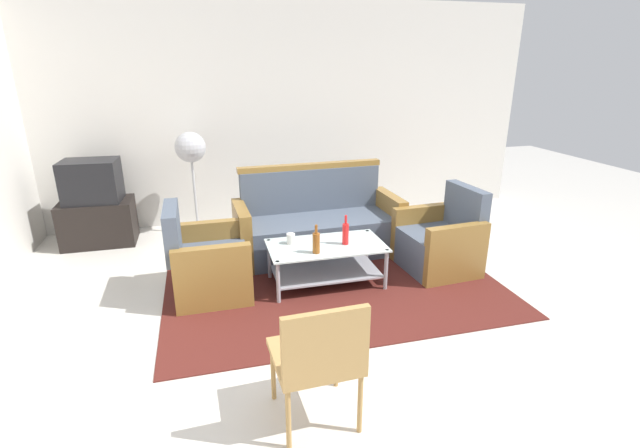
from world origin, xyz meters
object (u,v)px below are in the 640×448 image
object	(u,v)px
armchair_right	(440,243)
coffee_table	(326,258)
armchair_left	(208,265)
tv_stand	(99,222)
television	(92,181)
pedestal_fan	(191,153)
couch	(317,226)
bottle_brown	(316,242)
cup	(291,239)
bottle_red	(345,233)
wicker_chair	(319,354)

from	to	relation	value
armchair_right	coffee_table	distance (m)	1.23
armchair_left	tv_stand	world-z (taller)	armchair_left
television	pedestal_fan	world-z (taller)	pedestal_fan
armchair_left	armchair_right	distance (m)	2.33
couch	bottle_brown	size ratio (longest dim) A/B	6.80
armchair_right	television	xyz separation A→B (m)	(-3.54, 1.66, 0.47)
coffee_table	bottle_brown	xyz separation A→B (m)	(-0.14, -0.16, 0.24)
couch	cup	bearing A→B (deg)	54.85
armchair_right	bottle_red	size ratio (longest dim) A/B	2.96
bottle_brown	bottle_red	bearing A→B (deg)	22.98
bottle_brown	television	size ratio (longest dim) A/B	0.43
cup	television	distance (m)	2.57
cup	pedestal_fan	world-z (taller)	pedestal_fan
bottle_brown	wicker_chair	size ratio (longest dim) A/B	0.32
couch	bottle_red	world-z (taller)	couch
pedestal_fan	wicker_chair	bearing A→B (deg)	-79.32
armchair_right	bottle_brown	distance (m)	1.40
bottle_red	tv_stand	world-z (taller)	bottle_red
armchair_right	bottle_brown	xyz separation A→B (m)	(-1.37, -0.21, 0.22)
bottle_brown	tv_stand	bearing A→B (deg)	139.28
armchair_right	television	size ratio (longest dim) A/B	1.37
bottle_red	cup	distance (m)	0.52
armchair_left	wicker_chair	xyz separation A→B (m)	(0.57, -1.85, 0.21)
couch	pedestal_fan	distance (m)	1.77
couch	bottle_brown	world-z (taller)	couch
pedestal_fan	bottle_brown	bearing A→B (deg)	-61.28
television	bottle_red	bearing A→B (deg)	147.93
couch	television	xyz separation A→B (m)	(-2.42, 0.93, 0.44)
couch	bottle_brown	distance (m)	0.99
tv_stand	couch	bearing A→B (deg)	-20.99
armchair_right	tv_stand	distance (m)	3.91
pedestal_fan	coffee_table	bearing A→B (deg)	-55.87
armchair_right	coffee_table	xyz separation A→B (m)	(-1.23, -0.05, -0.02)
armchair_right	bottle_red	bearing A→B (deg)	89.74
coffee_table	television	bearing A→B (deg)	143.52
cup	armchair_left	bearing A→B (deg)	-178.87
armchair_left	wicker_chair	bearing A→B (deg)	16.54
pedestal_fan	armchair_right	bearing A→B (deg)	-35.24
cup	wicker_chair	distance (m)	1.88
bottle_brown	tv_stand	xyz separation A→B (m)	(-2.17, 1.87, -0.25)
couch	pedestal_fan	world-z (taller)	pedestal_fan
bottle_red	television	bearing A→B (deg)	145.08
couch	coffee_table	bearing A→B (deg)	79.56
armchair_left	cup	distance (m)	0.80
couch	bottle_red	distance (m)	0.83
tv_stand	pedestal_fan	size ratio (longest dim) A/B	0.63
bottle_red	bottle_brown	bearing A→B (deg)	-157.02
bottle_brown	wicker_chair	world-z (taller)	wicker_chair
bottle_red	wicker_chair	bearing A→B (deg)	-112.22
wicker_chair	pedestal_fan	bearing A→B (deg)	98.40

